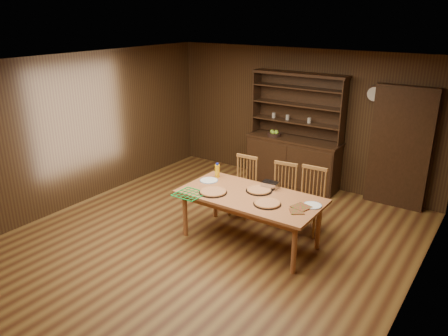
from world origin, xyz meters
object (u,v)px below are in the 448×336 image
Objects in this scene: dining_table at (250,200)px; chair_center at (283,192)px; chair_right at (311,198)px; chair_left at (244,184)px; juice_bottle at (217,171)px; china_hutch at (293,155)px.

dining_table is 2.07× the size of chair_center.
chair_right reaches higher than chair_center.
dining_table is 1.00m from chair_left.
chair_right is 1.51m from juice_bottle.
chair_right is at bearing 20.42° from juice_bottle.
dining_table is 2.00× the size of chair_right.
juice_bottle is (-1.38, -0.52, 0.31)m from chair_right.
chair_left reaches higher than juice_bottle.
chair_left is 1.17m from chair_right.
china_hutch is 2.15m from juice_bottle.
chair_center is 0.96× the size of chair_right.
dining_table is 0.88m from chair_center.
china_hutch reaches higher than juice_bottle.
chair_left is at bearing 179.16° from chair_right.
chair_center is at bearing 173.81° from chair_right.
dining_table is 2.06× the size of chair_left.
chair_right is at bearing -10.57° from chair_center.
chair_left is (-0.10, -1.64, -0.07)m from china_hutch.
china_hutch is at bearing 120.63° from chair_right.
chair_center is (0.58, -1.57, -0.07)m from china_hutch.
chair_right is (0.57, 0.84, -0.13)m from dining_table.
dining_table is 8.86× the size of juice_bottle.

